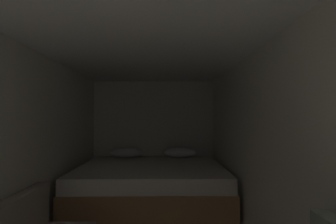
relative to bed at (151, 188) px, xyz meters
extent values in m
cube|color=silver|center=(0.00, 0.93, 0.69)|extent=(2.36, 0.05, 2.10)
cube|color=silver|center=(-1.15, -1.56, 0.69)|extent=(0.05, 4.93, 2.10)
cube|color=silver|center=(1.15, -1.56, 0.69)|extent=(0.05, 4.93, 2.10)
cube|color=white|center=(0.00, -1.56, 1.77)|extent=(2.36, 4.93, 0.05)
cube|color=#9E7247|center=(0.00, -0.01, -0.11)|extent=(2.14, 1.75, 0.50)
cube|color=white|center=(0.00, -0.01, 0.24)|extent=(2.10, 1.71, 0.20)
ellipsoid|color=white|center=(-0.48, 0.67, 0.43)|extent=(0.57, 0.28, 0.18)
ellipsoid|color=white|center=(0.48, 0.67, 0.43)|extent=(0.57, 0.28, 0.18)
camera|label=1|loc=(0.20, -3.72, 1.05)|focal=26.20mm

